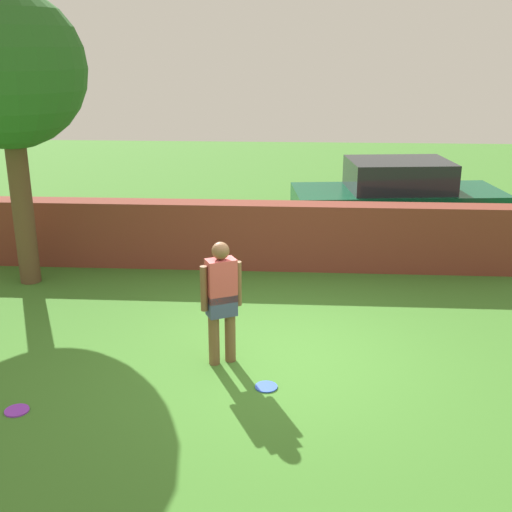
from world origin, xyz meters
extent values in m
plane|color=#3D7528|center=(0.00, 0.00, 0.00)|extent=(40.00, 40.00, 0.00)
cube|color=brown|center=(-1.50, 3.59, 0.61)|extent=(11.54, 0.50, 1.21)
cylinder|color=brown|center=(-4.36, 2.57, 1.43)|extent=(0.35, 0.35, 2.87)
sphere|color=#286023|center=(-4.36, 2.57, 3.55)|extent=(2.50, 2.50, 2.50)
cylinder|color=brown|center=(-0.79, -0.23, 0.42)|extent=(0.14, 0.14, 0.85)
cylinder|color=brown|center=(-0.60, -0.13, 0.42)|extent=(0.14, 0.14, 0.85)
cube|color=#3F4C72|center=(-0.69, -0.18, 0.80)|extent=(0.42, 0.36, 0.28)
cube|color=#CC4C4C|center=(-0.69, -0.18, 1.12)|extent=(0.42, 0.36, 0.55)
sphere|color=brown|center=(-0.69, -0.18, 1.51)|extent=(0.22, 0.22, 0.22)
cylinder|color=brown|center=(-0.90, -0.28, 1.05)|extent=(0.09, 0.09, 0.58)
cylinder|color=brown|center=(-0.49, -0.08, 1.05)|extent=(0.09, 0.09, 0.58)
cube|color=#0C4C2D|center=(2.28, 5.34, 0.72)|extent=(4.37, 2.17, 0.80)
cube|color=#1E2328|center=(2.28, 5.34, 1.42)|extent=(2.16, 1.72, 0.60)
cylinder|color=black|center=(3.54, 6.34, 0.32)|extent=(0.66, 0.29, 0.64)
cylinder|color=black|center=(3.74, 4.65, 0.32)|extent=(0.66, 0.29, 0.64)
cylinder|color=black|center=(0.83, 6.02, 0.32)|extent=(0.66, 0.29, 0.64)
cylinder|color=black|center=(1.02, 4.34, 0.32)|extent=(0.66, 0.29, 0.64)
cylinder|color=blue|center=(-0.10, -0.80, 0.01)|extent=(0.27, 0.27, 0.02)
cylinder|color=purple|center=(-2.86, -1.50, 0.01)|extent=(0.27, 0.27, 0.02)
camera|label=1|loc=(0.20, -7.53, 3.87)|focal=44.62mm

